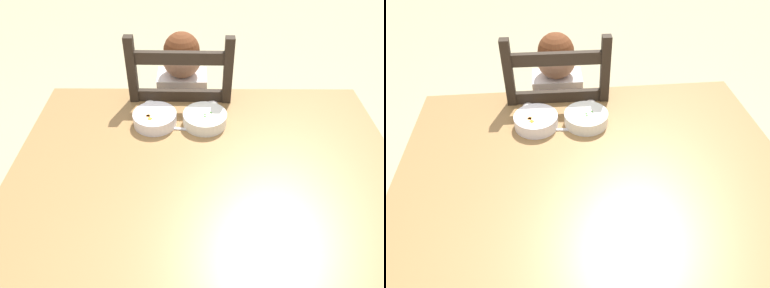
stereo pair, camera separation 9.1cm
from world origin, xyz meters
The scene contains 7 objects.
ground_plane centered at (0.00, 0.00, 0.00)m, with size 8.00×8.00×0.00m, color tan.
dining_table centered at (0.00, 0.00, 0.62)m, with size 1.31×1.01×0.71m.
dining_chair centered at (-0.10, 0.55, 0.46)m, with size 0.43×0.43×0.99m.
child_figure centered at (-0.10, 0.55, 0.62)m, with size 0.32×0.31×0.94m.
bowl_of_peas centered at (0.00, 0.25, 0.74)m, with size 0.17×0.17×0.05m.
bowl_of_carrots centered at (-0.19, 0.25, 0.74)m, with size 0.17×0.17×0.05m.
spoon centered at (-0.14, 0.22, 0.71)m, with size 0.14×0.04×0.01m.
Camera 1 is at (-0.04, -0.83, 1.55)m, focal length 33.29 mm.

